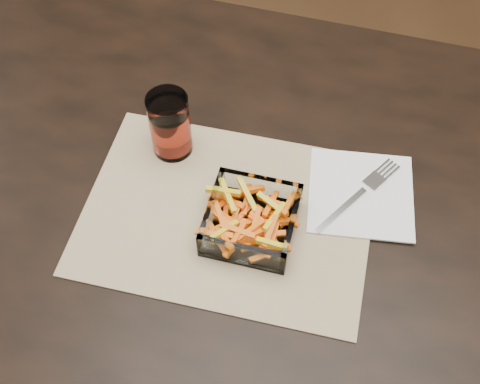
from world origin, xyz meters
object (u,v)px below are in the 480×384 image
(tumbler, at_px, (170,126))
(fork, at_px, (360,193))
(glass_bowl, at_px, (251,221))
(dining_table, at_px, (319,239))

(tumbler, relative_size, fork, 0.68)
(glass_bowl, xyz_separation_m, fork, (0.15, 0.11, -0.02))
(glass_bowl, height_order, fork, glass_bowl)
(dining_table, bearing_deg, glass_bowl, -148.47)
(dining_table, distance_m, glass_bowl, 0.17)
(glass_bowl, distance_m, fork, 0.19)
(dining_table, bearing_deg, tumbler, 168.47)
(glass_bowl, distance_m, tumbler, 0.21)
(dining_table, relative_size, fork, 9.20)
(tumbler, bearing_deg, fork, -2.09)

